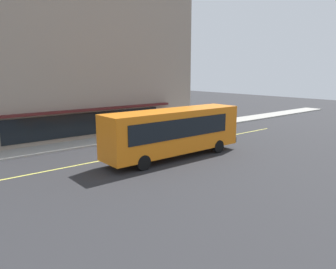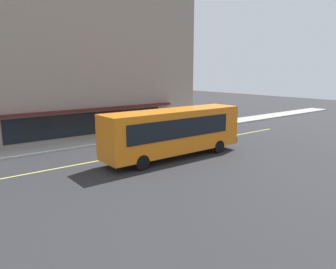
# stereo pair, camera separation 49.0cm
# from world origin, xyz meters

# --- Properties ---
(ground) EXTENTS (120.00, 120.00, 0.00)m
(ground) POSITION_xyz_m (0.00, 0.00, 0.00)
(ground) COLOR #28282B
(sidewalk) EXTENTS (80.00, 2.69, 0.15)m
(sidewalk) POSITION_xyz_m (0.00, 5.66, 0.07)
(sidewalk) COLOR #9E9B93
(sidewalk) RESTS_ON ground
(lane_centre_stripe) EXTENTS (36.00, 0.16, 0.01)m
(lane_centre_stripe) POSITION_xyz_m (0.00, 0.00, 0.00)
(lane_centre_stripe) COLOR #D8D14C
(lane_centre_stripe) RESTS_ON ground
(storefront_building) EXTENTS (25.10, 11.69, 14.42)m
(storefront_building) POSITION_xyz_m (0.38, 12.54, 7.20)
(storefront_building) COLOR gray
(storefront_building) RESTS_ON ground
(bus) EXTENTS (11.13, 2.61, 3.50)m
(bus) POSITION_xyz_m (2.30, -2.58, 1.99)
(bus) COLOR orange
(bus) RESTS_ON ground
(car_maroon) EXTENTS (4.39, 2.03, 1.52)m
(car_maroon) POSITION_xyz_m (7.21, 3.30, 0.74)
(car_maroon) COLOR maroon
(car_maroon) RESTS_ON ground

